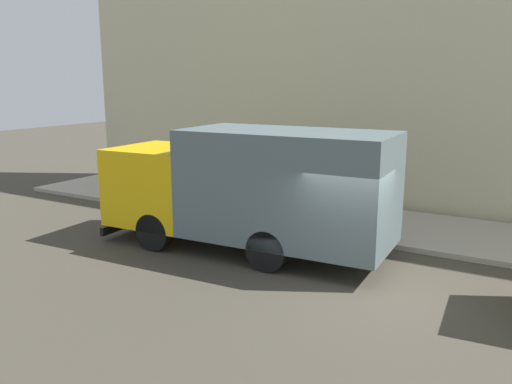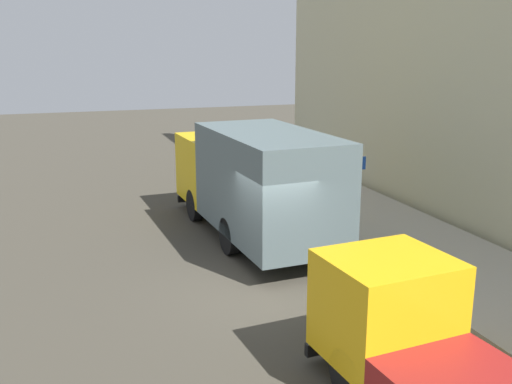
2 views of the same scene
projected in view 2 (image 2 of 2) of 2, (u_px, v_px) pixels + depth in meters
The scene contains 7 objects.
ground at pixel (262, 283), 13.85m from camera, with size 80.00×80.00×0.00m, color #403C32.
sidewalk at pixel (437, 256), 15.42m from camera, with size 3.93×30.00×0.15m, color #ADA798.
large_utility_truck at pixel (254, 179), 16.74m from camera, with size 2.91×7.99×3.28m.
small_flatbed_truck at pixel (434, 358), 8.54m from camera, with size 2.39×5.82×2.19m.
pedestrian_walking at pixel (312, 169), 21.69m from camera, with size 0.44×0.44×1.65m.
traffic_cone_orange at pixel (287, 182), 21.96m from camera, with size 0.47×0.47×0.67m, color orange.
street_sign_post at pixel (358, 190), 16.12m from camera, with size 0.44×0.08×2.46m.
Camera 2 is at (-4.39, -12.12, 5.50)m, focal length 40.75 mm.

